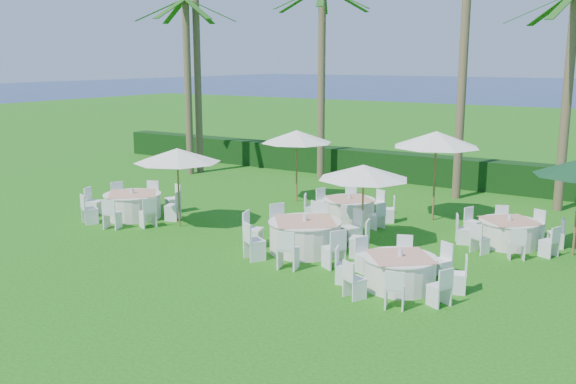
{
  "coord_description": "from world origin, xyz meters",
  "views": [
    {
      "loc": [
        9.37,
        -13.55,
        5.18
      ],
      "look_at": [
        -0.72,
        2.09,
        1.3
      ],
      "focal_mm": 40.0,
      "sensor_mm": 36.0,
      "label": 1
    }
  ],
  "objects_px": {
    "banquet_table_c": "(400,271)",
    "banquet_table_f": "(509,232)",
    "banquet_table_b": "(305,235)",
    "umbrella_a": "(177,155)",
    "umbrella_b": "(364,172)",
    "banquet_table_a": "(133,205)",
    "banquet_table_e": "(349,209)",
    "umbrella_d": "(436,139)",
    "umbrella_c": "(297,137)"
  },
  "relations": [
    {
      "from": "banquet_table_a",
      "to": "umbrella_b",
      "type": "distance_m",
      "value": 8.08
    },
    {
      "from": "banquet_table_c",
      "to": "umbrella_b",
      "type": "relative_size",
      "value": 1.14
    },
    {
      "from": "banquet_table_c",
      "to": "banquet_table_f",
      "type": "height_order",
      "value": "banquet_table_c"
    },
    {
      "from": "umbrella_d",
      "to": "banquet_table_b",
      "type": "bearing_deg",
      "value": -107.85
    },
    {
      "from": "banquet_table_f",
      "to": "banquet_table_b",
      "type": "bearing_deg",
      "value": -141.26
    },
    {
      "from": "banquet_table_a",
      "to": "umbrella_a",
      "type": "height_order",
      "value": "umbrella_a"
    },
    {
      "from": "banquet_table_a",
      "to": "banquet_table_c",
      "type": "distance_m",
      "value": 10.17
    },
    {
      "from": "umbrella_b",
      "to": "umbrella_a",
      "type": "bearing_deg",
      "value": -167.56
    },
    {
      "from": "banquet_table_a",
      "to": "banquet_table_b",
      "type": "distance_m",
      "value": 6.79
    },
    {
      "from": "banquet_table_a",
      "to": "banquet_table_f",
      "type": "xyz_separation_m",
      "value": [
        11.31,
        3.45,
        -0.05
      ]
    },
    {
      "from": "umbrella_b",
      "to": "banquet_table_c",
      "type": "bearing_deg",
      "value": -49.26
    },
    {
      "from": "banquet_table_f",
      "to": "umbrella_b",
      "type": "relative_size",
      "value": 1.1
    },
    {
      "from": "banquet_table_c",
      "to": "banquet_table_f",
      "type": "bearing_deg",
      "value": 75.68
    },
    {
      "from": "banquet_table_a",
      "to": "umbrella_a",
      "type": "distance_m",
      "value": 2.77
    },
    {
      "from": "banquet_table_b",
      "to": "banquet_table_a",
      "type": "bearing_deg",
      "value": 178.49
    },
    {
      "from": "umbrella_b",
      "to": "umbrella_c",
      "type": "height_order",
      "value": "umbrella_c"
    },
    {
      "from": "banquet_table_e",
      "to": "banquet_table_f",
      "type": "distance_m",
      "value": 5.1
    },
    {
      "from": "umbrella_a",
      "to": "banquet_table_f",
      "type": "bearing_deg",
      "value": 20.58
    },
    {
      "from": "banquet_table_b",
      "to": "banquet_table_c",
      "type": "bearing_deg",
      "value": -20.14
    },
    {
      "from": "umbrella_a",
      "to": "umbrella_d",
      "type": "distance_m",
      "value": 8.19
    },
    {
      "from": "banquet_table_e",
      "to": "umbrella_d",
      "type": "xyz_separation_m",
      "value": [
        2.27,
        1.54,
        2.27
      ]
    },
    {
      "from": "banquet_table_e",
      "to": "banquet_table_a",
      "type": "bearing_deg",
      "value": -150.37
    },
    {
      "from": "banquet_table_a",
      "to": "banquet_table_f",
      "type": "height_order",
      "value": "banquet_table_a"
    },
    {
      "from": "banquet_table_a",
      "to": "umbrella_b",
      "type": "bearing_deg",
      "value": 9.06
    },
    {
      "from": "umbrella_c",
      "to": "umbrella_d",
      "type": "relative_size",
      "value": 0.9
    },
    {
      "from": "umbrella_d",
      "to": "banquet_table_a",
      "type": "bearing_deg",
      "value": -149.11
    },
    {
      "from": "banquet_table_e",
      "to": "banquet_table_f",
      "type": "relative_size",
      "value": 1.01
    },
    {
      "from": "umbrella_a",
      "to": "umbrella_c",
      "type": "xyz_separation_m",
      "value": [
        1.16,
        5.07,
        0.14
      ]
    },
    {
      "from": "banquet_table_b",
      "to": "umbrella_b",
      "type": "xyz_separation_m",
      "value": [
        1.02,
        1.42,
        1.64
      ]
    },
    {
      "from": "umbrella_a",
      "to": "banquet_table_b",
      "type": "bearing_deg",
      "value": -1.95
    },
    {
      "from": "banquet_table_e",
      "to": "umbrella_b",
      "type": "xyz_separation_m",
      "value": [
        1.6,
        -2.29,
        1.71
      ]
    },
    {
      "from": "banquet_table_b",
      "to": "banquet_table_e",
      "type": "height_order",
      "value": "banquet_table_b"
    },
    {
      "from": "banquet_table_f",
      "to": "umbrella_a",
      "type": "xyz_separation_m",
      "value": [
        -9.23,
        -3.47,
        1.88
      ]
    },
    {
      "from": "banquet_table_b",
      "to": "banquet_table_f",
      "type": "distance_m",
      "value": 5.79
    },
    {
      "from": "umbrella_a",
      "to": "umbrella_b",
      "type": "xyz_separation_m",
      "value": [
        5.73,
        1.26,
        -0.16
      ]
    },
    {
      "from": "banquet_table_a",
      "to": "banquet_table_e",
      "type": "relative_size",
      "value": 1.12
    },
    {
      "from": "banquet_table_e",
      "to": "umbrella_c",
      "type": "xyz_separation_m",
      "value": [
        -2.97,
        1.52,
        2.02
      ]
    },
    {
      "from": "banquet_table_f",
      "to": "umbrella_d",
      "type": "xyz_separation_m",
      "value": [
        -2.83,
        1.63,
        2.28
      ]
    },
    {
      "from": "umbrella_b",
      "to": "umbrella_d",
      "type": "distance_m",
      "value": 3.93
    },
    {
      "from": "umbrella_a",
      "to": "umbrella_b",
      "type": "relative_size",
      "value": 1.04
    },
    {
      "from": "umbrella_b",
      "to": "umbrella_c",
      "type": "relative_size",
      "value": 0.97
    },
    {
      "from": "banquet_table_f",
      "to": "umbrella_d",
      "type": "distance_m",
      "value": 3.98
    },
    {
      "from": "banquet_table_a",
      "to": "umbrella_c",
      "type": "relative_size",
      "value": 1.22
    },
    {
      "from": "banquet_table_a",
      "to": "umbrella_c",
      "type": "bearing_deg",
      "value": 57.38
    },
    {
      "from": "banquet_table_c",
      "to": "umbrella_a",
      "type": "height_order",
      "value": "umbrella_a"
    },
    {
      "from": "banquet_table_c",
      "to": "umbrella_b",
      "type": "xyz_separation_m",
      "value": [
        -2.27,
        2.63,
        1.71
      ]
    },
    {
      "from": "umbrella_c",
      "to": "umbrella_d",
      "type": "distance_m",
      "value": 5.25
    },
    {
      "from": "umbrella_b",
      "to": "umbrella_d",
      "type": "height_order",
      "value": "umbrella_d"
    },
    {
      "from": "banquet_table_c",
      "to": "banquet_table_f",
      "type": "relative_size",
      "value": 1.03
    },
    {
      "from": "banquet_table_a",
      "to": "banquet_table_b",
      "type": "bearing_deg",
      "value": -1.51
    }
  ]
}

